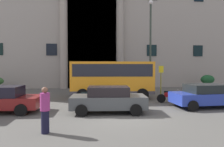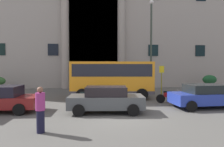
{
  "view_description": "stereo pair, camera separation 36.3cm",
  "coord_description": "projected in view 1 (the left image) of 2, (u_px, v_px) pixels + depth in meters",
  "views": [
    {
      "loc": [
        -1.48,
        -10.31,
        2.57
      ],
      "look_at": [
        0.33,
        6.32,
        1.93
      ],
      "focal_mm": 32.17,
      "sensor_mm": 36.0,
      "label": 1
    },
    {
      "loc": [
        -1.12,
        -10.34,
        2.57
      ],
      "look_at": [
        0.33,
        6.32,
        1.93
      ],
      "focal_mm": 32.17,
      "sensor_mm": 36.0,
      "label": 2
    }
  ],
  "objects": [
    {
      "name": "motorcycle_near_kerb",
      "position": [
        87.0,
        98.0,
        13.36
      ],
      "size": [
        1.92,
        0.55,
        0.89
      ],
      "rotation": [
        0.0,
        0.0,
        0.14
      ],
      "color": "black",
      "rests_on": "ground_plane"
    },
    {
      "name": "pedestrian_child_trailing",
      "position": [
        45.0,
        110.0,
        7.61
      ],
      "size": [
        0.36,
        0.36,
        1.78
      ],
      "rotation": [
        0.0,
        0.0,
        0.57
      ],
      "color": "black",
      "rests_on": "ground_plane"
    },
    {
      "name": "ground_plane",
      "position": [
        119.0,
        116.0,
        10.5
      ],
      "size": [
        80.0,
        64.0,
        0.12
      ],
      "primitive_type": "cube",
      "color": "#504E4A"
    },
    {
      "name": "hedge_planter_west",
      "position": [
        110.0,
        83.0,
        21.33
      ],
      "size": [
        1.64,
        0.87,
        1.61
      ],
      "color": "slate",
      "rests_on": "ground_plane"
    },
    {
      "name": "lamppost_plaza_centre",
      "position": [
        150.0,
        40.0,
        18.8
      ],
      "size": [
        0.4,
        0.4,
        8.7
      ],
      "color": "#303B32",
      "rests_on": "ground_plane"
    },
    {
      "name": "orange_minibus",
      "position": [
        112.0,
        77.0,
        15.92
      ],
      "size": [
        6.46,
        3.1,
        2.89
      ],
      "rotation": [
        0.0,
        0.0,
        -0.07
      ],
      "color": "orange",
      "rests_on": "ground_plane"
    },
    {
      "name": "scooter_by_planter",
      "position": [
        170.0,
        96.0,
        13.97
      ],
      "size": [
        1.95,
        0.55,
        0.89
      ],
      "rotation": [
        0.0,
        0.0,
        -0.04
      ],
      "color": "black",
      "rests_on": "ground_plane"
    },
    {
      "name": "bus_stop_sign",
      "position": [
        161.0,
        77.0,
        17.89
      ],
      "size": [
        0.44,
        0.08,
        2.57
      ],
      "color": "#979115",
      "rests_on": "ground_plane"
    },
    {
      "name": "parked_hatchback_near",
      "position": [
        108.0,
        99.0,
        11.03
      ],
      "size": [
        4.19,
        2.13,
        1.44
      ],
      "rotation": [
        0.0,
        0.0,
        -0.07
      ],
      "color": "#45494B",
      "rests_on": "ground_plane"
    },
    {
      "name": "office_building_facade",
      "position": [
        101.0,
        12.0,
        27.48
      ],
      "size": [
        43.55,
        9.67,
        20.01
      ],
      "color": "gray",
      "rests_on": "ground_plane"
    },
    {
      "name": "parked_sedan_second",
      "position": [
        205.0,
        95.0,
        12.41
      ],
      "size": [
        4.15,
        2.21,
        1.43
      ],
      "rotation": [
        0.0,
        0.0,
        0.06
      ],
      "color": "#24389E",
      "rests_on": "ground_plane"
    },
    {
      "name": "hedge_planter_far_west",
      "position": [
        207.0,
        82.0,
        22.35
      ],
      "size": [
        1.65,
        1.0,
        1.56
      ],
      "color": "gray",
      "rests_on": "ground_plane"
    }
  ]
}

